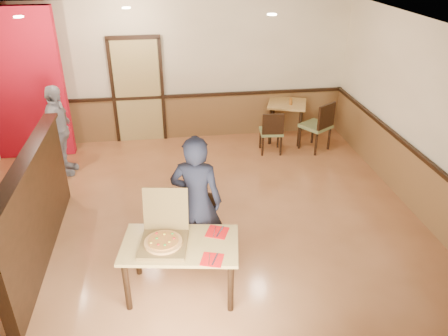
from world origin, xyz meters
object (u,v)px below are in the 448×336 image
(diner_chair, at_px, (199,223))
(side_chair_right, at_px, (319,125))
(side_chair_left, at_px, (272,131))
(side_table, at_px, (287,111))
(passerby, at_px, (59,131))
(main_table, at_px, (180,251))
(condiment, at_px, (291,101))
(pizza_box, at_px, (164,238))
(diner, at_px, (196,201))

(diner_chair, bearing_deg, side_chair_right, 67.25)
(side_chair_left, relative_size, side_chair_right, 0.86)
(side_table, bearing_deg, passerby, -168.41)
(main_table, height_order, passerby, passerby)
(diner_chair, bearing_deg, side_chair_left, 79.40)
(diner_chair, relative_size, condiment, 6.11)
(side_chair_left, height_order, side_table, side_chair_left)
(condiment, bearing_deg, side_chair_right, -47.44)
(side_chair_left, bearing_deg, passerby, 9.17)
(diner_chair, relative_size, passerby, 0.53)
(pizza_box, bearing_deg, side_table, 67.14)
(main_table, relative_size, condiment, 10.16)
(main_table, xyz_separation_m, condiment, (2.44, 4.08, 0.27))
(side_chair_left, distance_m, side_chair_right, 0.95)
(diner, xyz_separation_m, pizza_box, (-0.42, -0.55, -0.11))
(side_table, relative_size, condiment, 6.79)
(passerby, bearing_deg, condiment, -70.86)
(main_table, distance_m, passerby, 3.84)
(diner, bearing_deg, side_chair_right, -115.40)
(diner_chair, xyz_separation_m, pizza_box, (-0.45, -0.69, 0.31))
(side_chair_right, relative_size, side_table, 1.06)
(main_table, distance_m, pizza_box, 0.25)
(pizza_box, bearing_deg, side_chair_left, 68.02)
(diner, bearing_deg, condiment, -106.10)
(diner_chair, height_order, passerby, passerby)
(side_table, distance_m, passerby, 4.43)
(diner_chair, height_order, diner, diner)
(diner_chair, distance_m, passerby, 3.42)
(side_table, bearing_deg, pizza_box, -121.77)
(side_table, bearing_deg, main_table, -119.77)
(main_table, bearing_deg, pizza_box, 177.61)
(side_chair_left, height_order, condiment, condiment)
(main_table, relative_size, side_table, 1.50)
(side_chair_left, distance_m, passerby, 3.91)
(diner, relative_size, passerby, 1.09)
(side_chair_right, bearing_deg, pizza_box, 16.01)
(condiment, bearing_deg, passerby, -169.99)
(side_chair_right, relative_size, pizza_box, 1.45)
(main_table, relative_size, pizza_box, 2.05)
(diner_chair, xyz_separation_m, condiment, (2.16, 3.36, 0.41))
(main_table, distance_m, condiment, 4.76)
(diner_chair, xyz_separation_m, side_chair_left, (1.67, 2.87, 0.01))
(side_chair_left, bearing_deg, main_table, 66.62)
(side_chair_right, xyz_separation_m, condiment, (-0.45, 0.49, 0.33))
(pizza_box, height_order, condiment, pizza_box)
(side_table, height_order, condiment, condiment)
(pizza_box, bearing_deg, diner_chair, 65.37)
(main_table, xyz_separation_m, diner, (0.24, 0.58, 0.29))
(main_table, bearing_deg, passerby, 129.29)
(diner, bearing_deg, side_table, -104.82)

